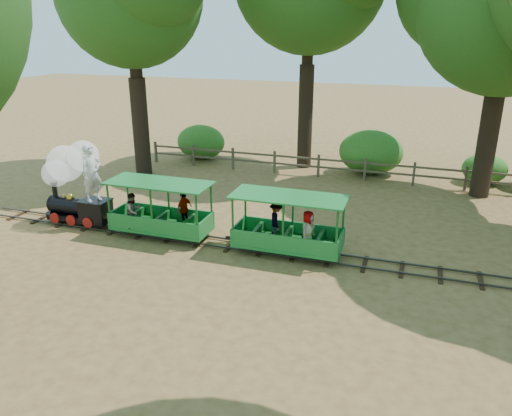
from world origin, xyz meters
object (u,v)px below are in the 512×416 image
(fence, at_px, (341,166))
(carriage_rear, at_px, (288,230))
(carriage_front, at_px, (160,215))
(locomotive, at_px, (73,176))

(fence, bearing_deg, carriage_rear, -91.63)
(carriage_rear, bearing_deg, carriage_front, -179.36)
(locomotive, height_order, carriage_rear, locomotive)
(carriage_front, bearing_deg, carriage_rear, 0.64)
(carriage_rear, bearing_deg, locomotive, 179.67)
(locomotive, bearing_deg, fence, 46.56)
(carriage_front, relative_size, carriage_rear, 1.00)
(locomotive, distance_m, carriage_front, 3.29)
(carriage_front, relative_size, fence, 0.18)
(fence, bearing_deg, carriage_front, -118.52)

